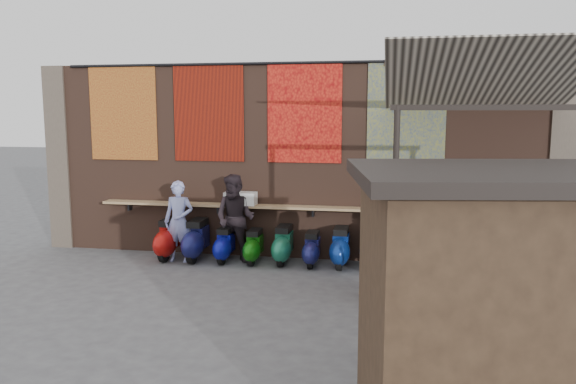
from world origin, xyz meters
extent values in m
plane|color=#474749|center=(0.00, 0.00, 0.00)|extent=(70.00, 70.00, 0.00)
cube|color=brown|center=(0.00, 2.70, 2.00)|extent=(10.00, 0.40, 4.00)
cube|color=#4C4238|center=(-5.20, 2.70, 2.00)|extent=(0.50, 0.50, 4.00)
cube|color=#4C4238|center=(5.20, 2.70, 2.00)|extent=(0.50, 0.50, 4.00)
cube|color=#9E7A51|center=(0.00, 2.33, 1.10)|extent=(8.00, 0.32, 0.05)
cube|color=white|center=(-0.99, 2.30, 1.26)|extent=(0.65, 0.31, 0.26)
cube|color=maroon|center=(-3.60, 2.48, 3.00)|extent=(1.50, 0.02, 2.00)
cube|color=red|center=(-1.70, 2.48, 3.00)|extent=(1.50, 0.02, 2.00)
cube|color=red|center=(0.30, 2.48, 3.00)|extent=(1.50, 0.02, 2.00)
cube|color=navy|center=(2.30, 2.48, 3.00)|extent=(1.50, 0.02, 2.00)
cylinder|color=black|center=(0.00, 2.47, 3.98)|extent=(9.50, 0.06, 0.06)
imported|color=#979FDC|center=(-2.16, 1.84, 0.82)|extent=(0.62, 0.42, 1.65)
imported|color=#292026|center=(-1.02, 2.00, 0.89)|extent=(0.98, 0.83, 1.78)
imported|color=black|center=(2.76, 0.85, 0.75)|extent=(0.95, 0.59, 1.50)
imported|color=#8F765B|center=(1.86, 0.12, 0.79)|extent=(0.92, 0.86, 1.58)
cube|color=black|center=(2.98, -3.78, 1.22)|extent=(2.49, 2.03, 2.43)
cube|color=black|center=(2.98, -3.78, 2.49)|extent=(2.79, 2.32, 0.12)
cube|color=gold|center=(2.84, -2.92, 1.76)|extent=(1.19, 0.23, 0.50)
cube|color=#473321|center=(2.84, -2.92, 0.89)|extent=(1.85, 0.40, 0.06)
cube|color=beige|center=(3.50, 0.90, 3.55)|extent=(3.20, 3.28, 0.97)
cube|color=#33261C|center=(3.50, 2.49, 3.95)|extent=(3.30, 0.08, 0.12)
cube|color=black|center=(3.50, -0.60, 3.08)|extent=(3.00, 0.08, 0.08)
cylinder|color=black|center=(2.10, -0.60, 1.55)|extent=(0.09, 0.09, 3.10)
camera|label=1|loc=(2.03, -8.72, 3.02)|focal=35.00mm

